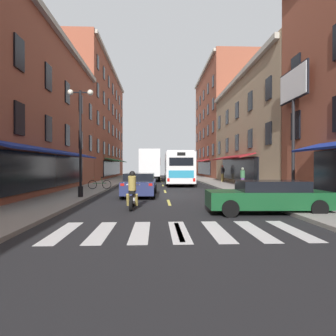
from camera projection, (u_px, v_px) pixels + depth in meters
ground_plane at (166, 196)px, 18.22m from camera, size 34.80×80.00×0.10m
lane_centre_dashes at (167, 196)px, 17.97m from camera, size 0.14×73.90×0.01m
crosswalk_near at (179, 231)px, 8.23m from camera, size 7.10×2.80×0.01m
sidewalk_left at (72, 195)px, 17.98m from camera, size 3.00×80.00×0.14m
sidewalk_right at (258, 194)px, 18.46m from camera, size 3.00×80.00×0.14m
storefront_row_left at (14, 100)px, 21.69m from camera, size 9.44×79.90×17.01m
storefront_row_right at (323, 93)px, 20.65m from camera, size 9.44×79.90×17.96m
billboard_sign at (293, 98)px, 16.12m from camera, size 0.40×3.18×7.21m
transit_bus at (178, 168)px, 30.16m from camera, size 2.82×11.64×3.26m
box_truck at (150, 165)px, 35.94m from camera, size 2.51×8.11×3.83m
sedan_near at (151, 173)px, 46.23m from camera, size 1.96×4.36×1.30m
sedan_mid at (268, 196)px, 11.31m from camera, size 4.71×2.02×1.30m
sedan_far at (140, 184)px, 17.79m from camera, size 2.08×4.83×1.43m
motorcycle_rider at (132, 193)px, 12.58m from camera, size 0.62×2.07×1.66m
bicycle_near at (100, 184)px, 21.72m from camera, size 1.71×0.48×0.91m
pedestrian_near at (223, 173)px, 32.00m from camera, size 0.37×0.52×1.82m
pedestrian_mid at (243, 177)px, 23.13m from camera, size 0.36×0.36×1.62m
street_lamp_twin at (80, 138)px, 16.04m from camera, size 1.42×0.32×6.00m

